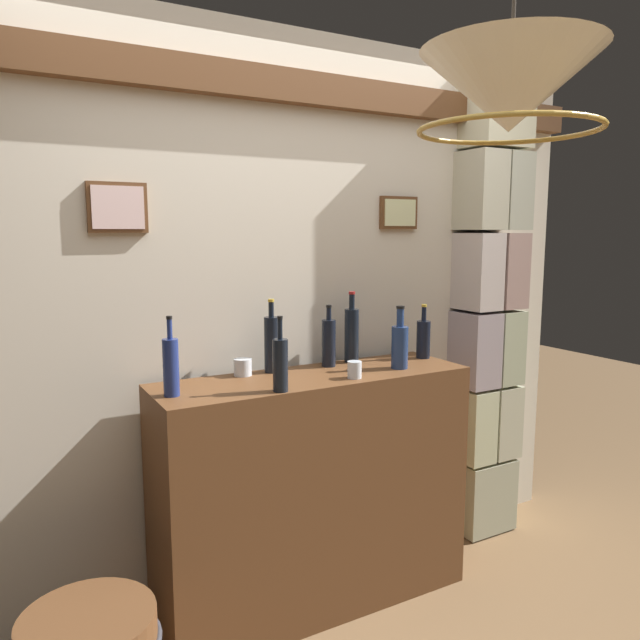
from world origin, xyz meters
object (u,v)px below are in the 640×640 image
liquor_bottle_mezcal (423,338)px  glass_tumbler_highball (355,370)px  liquor_bottle_rum (280,364)px  liquor_bottle_brandy (400,345)px  glass_tumbler_rocks (243,367)px  liquor_bottle_whiskey (352,334)px  liquor_bottle_bourbon (329,342)px  liquor_bottle_vodka (272,343)px  liquor_bottle_vermouth (171,366)px  pendant_lamp (510,93)px

liquor_bottle_mezcal → glass_tumbler_highball: 0.56m
liquor_bottle_rum → liquor_bottle_brandy: liquor_bottle_rum is taller
glass_tumbler_rocks → liquor_bottle_whiskey: bearing=0.4°
liquor_bottle_bourbon → liquor_bottle_rum: bearing=-142.8°
liquor_bottle_mezcal → glass_tumbler_rocks: liquor_bottle_mezcal is taller
liquor_bottle_vodka → liquor_bottle_mezcal: (0.78, -0.09, -0.03)m
liquor_bottle_rum → liquor_bottle_brandy: size_ratio=1.04×
liquor_bottle_brandy → liquor_bottle_whiskey: size_ratio=0.85×
liquor_bottle_whiskey → glass_tumbler_highball: bearing=-119.9°
liquor_bottle_vermouth → glass_tumbler_highball: liquor_bottle_vermouth is taller
liquor_bottle_vermouth → glass_tumbler_highball: size_ratio=4.23×
glass_tumbler_rocks → glass_tumbler_highball: 0.49m
liquor_bottle_vodka → glass_tumbler_rocks: (-0.14, 0.00, -0.09)m
liquor_bottle_rum → liquor_bottle_vodka: (0.11, 0.32, 0.02)m
liquor_bottle_whiskey → glass_tumbler_rocks: size_ratio=4.32×
glass_tumbler_rocks → liquor_bottle_rum: bearing=-84.7°
liquor_bottle_brandy → liquor_bottle_mezcal: (0.24, 0.13, -0.01)m
glass_tumbler_highball → pendant_lamp: bearing=-87.0°
liquor_bottle_vodka → glass_tumbler_rocks: size_ratio=4.17×
liquor_bottle_bourbon → liquor_bottle_whiskey: size_ratio=0.85×
liquor_bottle_rum → liquor_bottle_vermouth: 0.42m
liquor_bottle_whiskey → pendant_lamp: (-0.12, -1.06, 0.89)m
liquor_bottle_mezcal → liquor_bottle_vodka: bearing=173.6°
liquor_bottle_mezcal → liquor_bottle_whiskey: bearing=165.3°
liquor_bottle_mezcal → glass_tumbler_highball: liquor_bottle_mezcal is taller
liquor_bottle_vermouth → liquor_bottle_rum: bearing=-20.1°
liquor_bottle_whiskey → liquor_bottle_mezcal: (0.36, -0.09, -0.04)m
liquor_bottle_bourbon → liquor_bottle_mezcal: size_ratio=1.07×
liquor_bottle_rum → pendant_lamp: 1.24m
liquor_bottle_bourbon → liquor_bottle_mezcal: 0.51m
liquor_bottle_rum → liquor_bottle_whiskey: 0.62m
glass_tumbler_rocks → pendant_lamp: bearing=-67.3°
glass_tumbler_highball → pendant_lamp: size_ratio=0.12×
liquor_bottle_vodka → liquor_bottle_whiskey: 0.42m
liquor_bottle_whiskey → liquor_bottle_mezcal: bearing=-14.7°
liquor_bottle_brandy → liquor_bottle_mezcal: bearing=28.1°
liquor_bottle_bourbon → liquor_bottle_brandy: bearing=-36.5°
liquor_bottle_whiskey → glass_tumbler_rocks: (-0.56, -0.00, -0.10)m
glass_tumbler_rocks → liquor_bottle_vodka: bearing=-1.2°
liquor_bottle_vermouth → liquor_bottle_brandy: bearing=-2.3°
liquor_bottle_mezcal → glass_tumbler_rocks: size_ratio=3.40×
liquor_bottle_rum → liquor_bottle_vermouth: (-0.39, 0.14, 0.01)m
liquor_bottle_rum → liquor_bottle_bourbon: size_ratio=1.04×
liquor_bottle_vermouth → liquor_bottle_mezcal: liquor_bottle_vermouth is taller
glass_tumbler_rocks → pendant_lamp: size_ratio=0.13×
liquor_bottle_vodka → liquor_bottle_brandy: size_ratio=1.14×
liquor_bottle_vodka → liquor_bottle_mezcal: bearing=-6.4°
glass_tumbler_rocks → glass_tumbler_highball: bearing=-34.8°
liquor_bottle_rum → liquor_bottle_vodka: liquor_bottle_vodka is taller
liquor_bottle_bourbon → pendant_lamp: 1.37m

